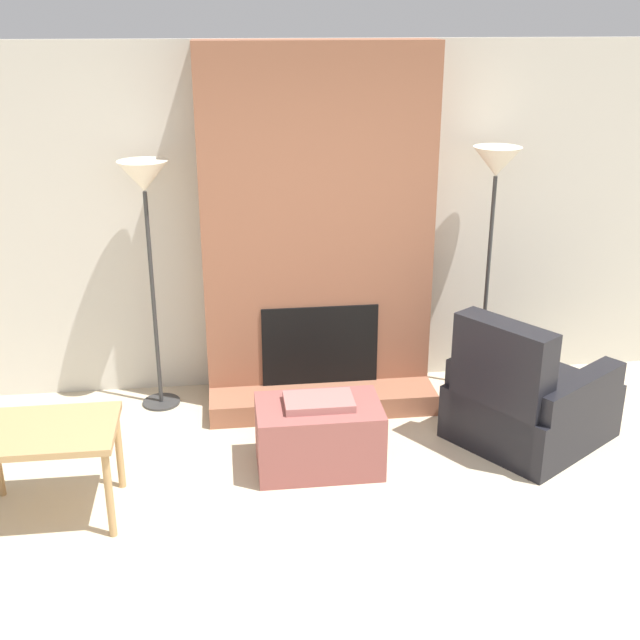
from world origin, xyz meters
TOP-DOWN VIEW (x-y plane):
  - ground_plane at (0.00, 0.00)m, footprint 24.00×24.00m
  - wall_back at (0.00, 2.67)m, footprint 7.96×0.06m
  - fireplace at (0.00, 2.42)m, footprint 1.66×0.75m
  - ottoman at (-0.12, 1.32)m, footprint 0.80×0.50m
  - armchair at (1.31, 1.49)m, footprint 1.27×1.24m
  - side_table at (-1.73, 0.98)m, footprint 0.80×0.59m
  - floor_lamp_left at (-1.20, 2.36)m, footprint 0.35×0.35m
  - floor_lamp_right at (1.29, 2.36)m, footprint 0.35×0.35m

SIDE VIEW (x-z plane):
  - ground_plane at x=0.00m, z-range 0.00..0.00m
  - ottoman at x=-0.12m, z-range -0.02..0.48m
  - armchair at x=1.31m, z-range -0.19..0.75m
  - side_table at x=-1.73m, z-range 0.22..0.79m
  - fireplace at x=0.00m, z-range -0.07..2.53m
  - wall_back at x=0.00m, z-range 0.00..2.60m
  - floor_lamp_left at x=-1.20m, z-range 0.68..2.51m
  - floor_lamp_right at x=1.29m, z-range 0.70..2.57m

